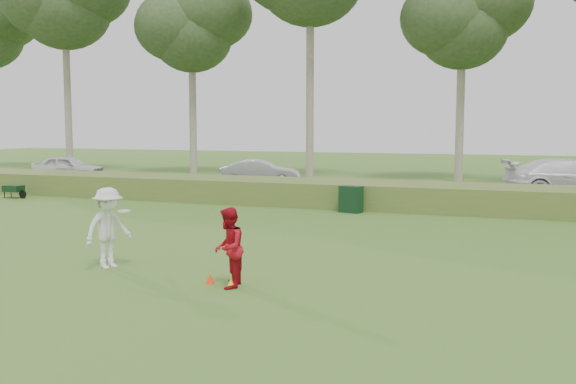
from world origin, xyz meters
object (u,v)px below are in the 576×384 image
at_px(cone_orange, 210,279).
at_px(car_left, 68,168).
at_px(player_red, 228,248).
at_px(cone_yellow, 232,282).
at_px(player_white, 108,228).
at_px(car_right, 571,178).
at_px(car_mid, 260,173).
at_px(utility_cabinet, 351,199).

distance_m(cone_orange, car_left, 25.60).
height_order(player_red, cone_yellow, player_red).
xyz_separation_m(cone_yellow, car_left, (-18.80, 18.06, 0.60)).
relative_size(player_white, car_right, 0.31).
distance_m(cone_yellow, car_mid, 19.68).
height_order(cone_yellow, car_mid, car_mid).
distance_m(player_white, cone_yellow, 3.29).
distance_m(utility_cabinet, car_mid, 9.91).
bearing_deg(car_mid, player_red, -174.42).
distance_m(player_red, car_left, 26.01).
bearing_deg(utility_cabinet, cone_orange, -74.40).
distance_m(car_left, car_right, 25.36).
xyz_separation_m(utility_cabinet, car_right, (7.31, 7.72, 0.38)).
height_order(cone_orange, car_right, car_right).
xyz_separation_m(player_white, car_left, (-15.65, 17.47, -0.13)).
xyz_separation_m(player_red, car_mid, (-7.30, 18.23, -0.04)).
bearing_deg(player_red, cone_yellow, 66.79).
distance_m(utility_cabinet, car_right, 10.64).
bearing_deg(car_right, utility_cabinet, 121.42).
relative_size(car_left, car_mid, 0.99).
relative_size(cone_yellow, car_right, 0.04).
relative_size(player_red, car_right, 0.28).
height_order(player_red, car_right, car_right).
bearing_deg(car_mid, car_left, 74.63).
xyz_separation_m(cone_orange, cone_yellow, (0.53, -0.14, 0.02)).
xyz_separation_m(cone_orange, car_right, (7.09, 18.44, 0.74)).
xyz_separation_m(player_white, player_red, (3.08, -0.59, -0.11)).
bearing_deg(car_left, player_white, -152.84).
height_order(player_red, car_mid, player_red).
height_order(cone_orange, car_mid, car_mid).
height_order(player_red, car_left, player_red).
bearing_deg(player_red, car_mid, -173.17).
xyz_separation_m(player_red, car_left, (-18.73, 18.05, -0.03)).
height_order(cone_orange, cone_yellow, cone_yellow).
xyz_separation_m(car_left, car_right, (25.36, 0.52, 0.12)).
bearing_deg(cone_yellow, car_left, 136.14).
distance_m(player_white, cone_orange, 2.76).
bearing_deg(cone_orange, car_mid, 110.70).
height_order(player_white, car_left, player_white).
bearing_deg(cone_orange, car_right, 68.98).
bearing_deg(utility_cabinet, player_red, -72.00).
bearing_deg(car_left, utility_cabinet, -126.45).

